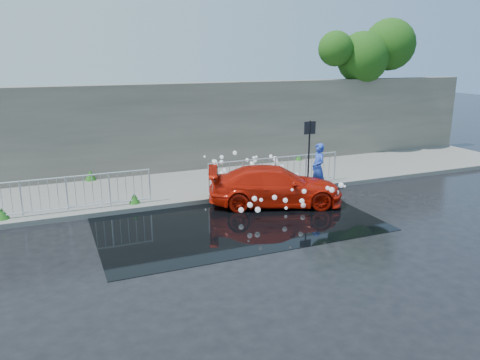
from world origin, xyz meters
The scene contains 13 objects.
ground centered at (0.00, 0.00, 0.00)m, with size 90.00×90.00×0.00m, color black.
pavement centered at (0.00, 5.00, 0.07)m, with size 30.00×4.00×0.15m, color slate.
curb centered at (0.00, 3.00, 0.08)m, with size 30.00×0.25×0.16m, color slate.
retaining_wall centered at (0.00, 7.20, 1.90)m, with size 30.00×0.60×3.50m, color #59554B.
puddle centered at (0.50, 1.00, 0.01)m, with size 8.00×5.00×0.01m, color black.
sign_post centered at (4.20, 3.10, 1.72)m, with size 0.45×0.06×2.50m.
tree centered at (9.98, 7.42, 4.87)m, with size 5.00×2.42×6.41m.
railing_left centered at (-4.00, 3.35, 0.74)m, with size 5.05×0.05×1.10m.
railing_right centered at (3.00, 3.35, 0.74)m, with size 5.05×0.05×1.10m.
weeds centered at (-0.41, 4.49, 0.32)m, with size 12.17×3.93×0.41m.
water_spray centered at (2.37, 2.80, 0.69)m, with size 3.52×5.57×1.08m.
red_car centered at (2.30, 1.96, 0.63)m, with size 1.75×4.31×1.25m, color #BA1607.
person centered at (4.37, 2.72, 0.87)m, with size 0.64×0.42×1.74m, color blue.
Camera 1 is at (-4.41, -11.03, 4.75)m, focal length 35.00 mm.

